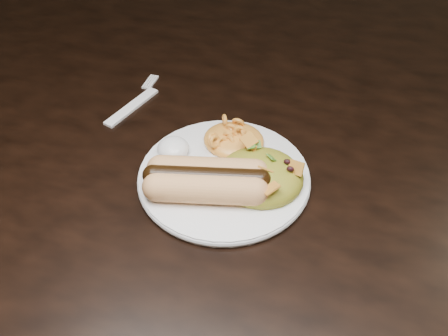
% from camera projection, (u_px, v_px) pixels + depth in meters
% --- Properties ---
extents(table, '(1.60, 0.90, 0.75)m').
position_uv_depth(table, '(276.00, 160.00, 0.80)').
color(table, black).
rests_on(table, floor).
extents(plate, '(0.24, 0.24, 0.01)m').
position_uv_depth(plate, '(224.00, 177.00, 0.64)').
color(plate, white).
rests_on(plate, table).
extents(hotdog, '(0.13, 0.09, 0.03)m').
position_uv_depth(hotdog, '(207.00, 179.00, 0.60)').
color(hotdog, '#E29C5E').
rests_on(hotdog, plate).
extents(mac_and_cheese, '(0.10, 0.09, 0.03)m').
position_uv_depth(mac_and_cheese, '(234.00, 134.00, 0.66)').
color(mac_and_cheese, orange).
rests_on(mac_and_cheese, plate).
extents(sour_cream, '(0.05, 0.05, 0.02)m').
position_uv_depth(sour_cream, '(173.00, 146.00, 0.65)').
color(sour_cream, white).
rests_on(sour_cream, plate).
extents(taco_salad, '(0.10, 0.10, 0.05)m').
position_uv_depth(taco_salad, '(261.00, 170.00, 0.61)').
color(taco_salad, '#C36F1E').
rests_on(taco_salad, plate).
extents(fork, '(0.05, 0.12, 0.00)m').
position_uv_depth(fork, '(132.00, 107.00, 0.74)').
color(fork, white).
rests_on(fork, table).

